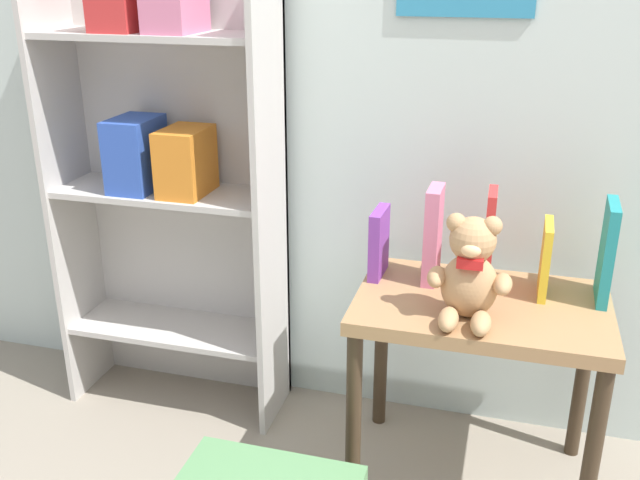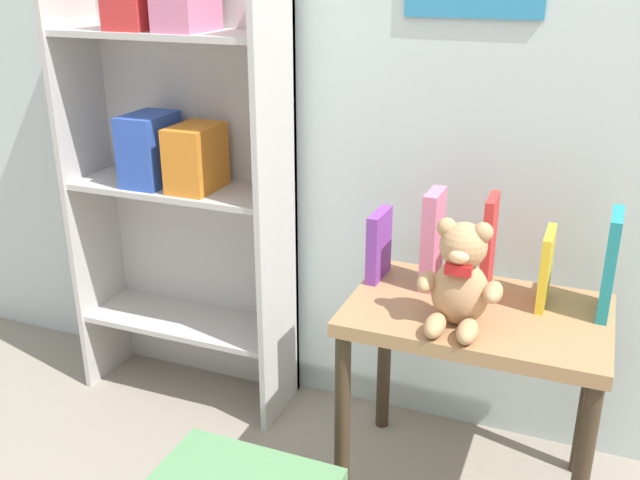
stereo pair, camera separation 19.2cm
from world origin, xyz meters
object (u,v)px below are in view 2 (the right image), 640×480
(bookshelf_side, at_px, (181,150))
(display_table, at_px, (475,339))
(book_standing_yellow, at_px, (546,268))
(book_standing_pink, at_px, (432,239))
(book_standing_purple, at_px, (379,245))
(book_standing_red, at_px, (489,246))
(book_standing_teal, at_px, (610,264))
(teddy_bear, at_px, (460,279))

(bookshelf_side, relative_size, display_table, 2.22)
(display_table, height_order, book_standing_yellow, book_standing_yellow)
(bookshelf_side, bearing_deg, book_standing_pink, -6.13)
(book_standing_purple, bearing_deg, book_standing_yellow, 1.45)
(book_standing_pink, relative_size, book_standing_red, 0.99)
(book_standing_yellow, height_order, book_standing_teal, book_standing_teal)
(book_standing_yellow, bearing_deg, book_standing_purple, -179.67)
(display_table, height_order, book_standing_teal, book_standing_teal)
(bookshelf_side, distance_m, teddy_bear, 0.96)
(teddy_bear, bearing_deg, book_standing_yellow, 47.40)
(book_standing_purple, bearing_deg, book_standing_teal, 2.06)
(book_standing_yellow, distance_m, book_standing_teal, 0.15)
(book_standing_yellow, bearing_deg, teddy_bear, -132.04)
(book_standing_purple, bearing_deg, book_standing_pink, 1.69)
(teddy_bear, bearing_deg, display_table, 72.95)
(display_table, relative_size, book_standing_teal, 2.48)
(display_table, relative_size, book_standing_purple, 3.39)
(teddy_bear, distance_m, book_standing_yellow, 0.26)
(book_standing_pink, distance_m, book_standing_teal, 0.43)
(book_standing_yellow, bearing_deg, book_standing_pink, -179.79)
(bookshelf_side, relative_size, book_standing_pink, 5.41)
(teddy_bear, height_order, book_standing_teal, teddy_bear)
(book_standing_pink, relative_size, book_standing_teal, 1.02)
(book_standing_red, distance_m, book_standing_yellow, 0.15)
(bookshelf_side, bearing_deg, book_standing_teal, -3.82)
(book_standing_red, relative_size, book_standing_yellow, 1.37)
(bookshelf_side, bearing_deg, display_table, -10.52)
(book_standing_pink, bearing_deg, teddy_bear, -58.82)
(bookshelf_side, distance_m, book_standing_purple, 0.68)
(teddy_bear, xyz_separation_m, book_standing_red, (0.03, 0.19, 0.01))
(book_standing_purple, relative_size, book_standing_teal, 0.73)
(display_table, height_order, book_standing_pink, book_standing_pink)
(book_standing_pink, bearing_deg, book_standing_teal, 1.44)
(display_table, relative_size, book_standing_pink, 2.44)
(teddy_bear, height_order, book_standing_pink, book_standing_pink)
(book_standing_purple, xyz_separation_m, book_standing_yellow, (0.43, -0.00, 0.00))
(teddy_bear, bearing_deg, book_standing_red, 80.79)
(book_standing_purple, distance_m, book_standing_yellow, 0.43)
(bookshelf_side, distance_m, book_standing_teal, 1.24)
(bookshelf_side, height_order, book_standing_teal, bookshelf_side)
(book_standing_yellow, bearing_deg, bookshelf_side, 175.95)
(display_table, bearing_deg, book_standing_teal, 17.97)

